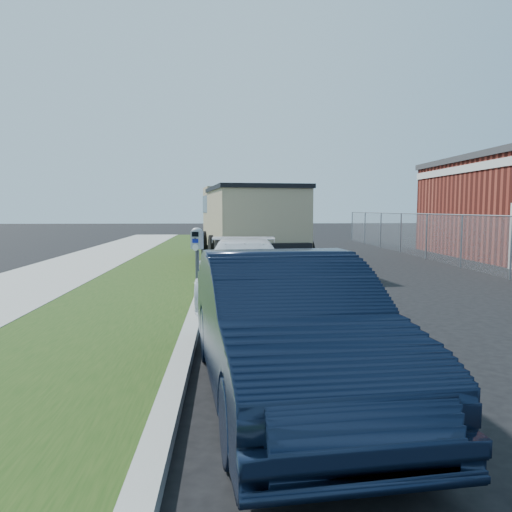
{
  "coord_description": "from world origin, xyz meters",
  "views": [
    {
      "loc": [
        -2.02,
        -9.57,
        2.0
      ],
      "look_at": [
        -1.4,
        1.0,
        1.0
      ],
      "focal_mm": 35.0,
      "sensor_mm": 36.0,
      "label": 1
    }
  ],
  "objects": [
    {
      "name": "navy_sedan",
      "position": [
        -1.41,
        -4.43,
        0.77
      ],
      "size": [
        2.13,
        4.81,
        1.53
      ],
      "primitive_type": "imported",
      "rotation": [
        0.0,
        0.0,
        0.11
      ],
      "color": "black",
      "rests_on": "ground"
    },
    {
      "name": "chainlink_fence",
      "position": [
        6.0,
        7.0,
        1.26
      ],
      "size": [
        0.06,
        30.06,
        30.0
      ],
      "color": "slate",
      "rests_on": "ground"
    },
    {
      "name": "parking_meter",
      "position": [
        -2.57,
        -0.38,
        1.24
      ],
      "size": [
        0.25,
        0.21,
        1.52
      ],
      "rotation": [
        0.0,
        0.0,
        -0.41
      ],
      "color": "#3F4247",
      "rests_on": "ground"
    },
    {
      "name": "white_wagon",
      "position": [
        -1.65,
        0.93,
        0.67
      ],
      "size": [
        1.97,
        4.67,
        1.35
      ],
      "primitive_type": "imported",
      "rotation": [
        0.0,
        0.0,
        -0.02
      ],
      "color": "white",
      "rests_on": "ground"
    },
    {
      "name": "ground",
      "position": [
        0.0,
        0.0,
        0.0
      ],
      "size": [
        120.0,
        120.0,
        0.0
      ],
      "primitive_type": "plane",
      "color": "black",
      "rests_on": "ground"
    },
    {
      "name": "dump_truck",
      "position": [
        -1.28,
        8.45,
        1.61
      ],
      "size": [
        3.72,
        7.61,
        2.87
      ],
      "rotation": [
        0.0,
        0.0,
        0.13
      ],
      "color": "black",
      "rests_on": "ground"
    },
    {
      "name": "streetside",
      "position": [
        -5.57,
        2.0,
        0.07
      ],
      "size": [
        6.12,
        50.0,
        0.15
      ],
      "color": "gray",
      "rests_on": "ground"
    }
  ]
}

